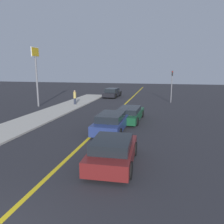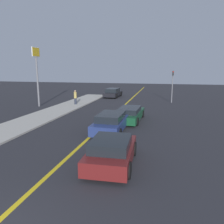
{
  "view_description": "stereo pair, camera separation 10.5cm",
  "coord_description": "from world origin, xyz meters",
  "px_view_note": "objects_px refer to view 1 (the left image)",
  "views": [
    {
      "loc": [
        4.36,
        -3.35,
        4.32
      ],
      "look_at": [
        0.74,
        12.38,
        1.08
      ],
      "focal_mm": 35.0,
      "sensor_mm": 36.0,
      "label": 1
    },
    {
      "loc": [
        4.46,
        -3.33,
        4.32
      ],
      "look_at": [
        0.74,
        12.38,
        1.08
      ],
      "focal_mm": 35.0,
      "sensor_mm": 36.0,
      "label": 2
    }
  ],
  "objects_px": {
    "pedestrian_mid_group": "(75,97)",
    "car_far_distant": "(130,114)",
    "car_parked_left_lot": "(112,93)",
    "traffic_light": "(172,83)",
    "roadside_sign": "(36,66)",
    "car_ahead_center": "(111,122)",
    "car_near_right_lane": "(113,151)"
  },
  "relations": [
    {
      "from": "car_far_distant",
      "to": "car_parked_left_lot",
      "type": "distance_m",
      "value": 15.39
    },
    {
      "from": "car_ahead_center",
      "to": "car_parked_left_lot",
      "type": "relative_size",
      "value": 1.01
    },
    {
      "from": "car_near_right_lane",
      "to": "pedestrian_mid_group",
      "type": "distance_m",
      "value": 16.86
    },
    {
      "from": "car_near_right_lane",
      "to": "pedestrian_mid_group",
      "type": "xyz_separation_m",
      "value": [
        -7.96,
        14.86,
        0.33
      ]
    },
    {
      "from": "traffic_light",
      "to": "car_far_distant",
      "type": "bearing_deg",
      "value": -108.72
    },
    {
      "from": "car_near_right_lane",
      "to": "car_ahead_center",
      "type": "relative_size",
      "value": 0.84
    },
    {
      "from": "car_far_distant",
      "to": "pedestrian_mid_group",
      "type": "xyz_separation_m",
      "value": [
        -7.46,
        6.23,
        0.38
      ]
    },
    {
      "from": "car_near_right_lane",
      "to": "car_ahead_center",
      "type": "bearing_deg",
      "value": 101.28
    },
    {
      "from": "car_ahead_center",
      "to": "car_parked_left_lot",
      "type": "distance_m",
      "value": 18.36
    },
    {
      "from": "pedestrian_mid_group",
      "to": "roadside_sign",
      "type": "xyz_separation_m",
      "value": [
        -3.82,
        -1.65,
        3.64
      ]
    },
    {
      "from": "car_ahead_center",
      "to": "roadside_sign",
      "type": "relative_size",
      "value": 0.71
    },
    {
      "from": "pedestrian_mid_group",
      "to": "car_near_right_lane",
      "type": "bearing_deg",
      "value": -61.82
    },
    {
      "from": "pedestrian_mid_group",
      "to": "roadside_sign",
      "type": "distance_m",
      "value": 5.53
    },
    {
      "from": "car_ahead_center",
      "to": "traffic_light",
      "type": "height_order",
      "value": "traffic_light"
    },
    {
      "from": "pedestrian_mid_group",
      "to": "traffic_light",
      "type": "height_order",
      "value": "traffic_light"
    },
    {
      "from": "car_parked_left_lot",
      "to": "pedestrian_mid_group",
      "type": "distance_m",
      "value": 8.78
    },
    {
      "from": "car_ahead_center",
      "to": "car_parked_left_lot",
      "type": "height_order",
      "value": "car_parked_left_lot"
    },
    {
      "from": "car_ahead_center",
      "to": "traffic_light",
      "type": "relative_size",
      "value": 1.18
    },
    {
      "from": "car_near_right_lane",
      "to": "roadside_sign",
      "type": "bearing_deg",
      "value": 129.38
    },
    {
      "from": "car_ahead_center",
      "to": "roadside_sign",
      "type": "distance_m",
      "value": 13.71
    },
    {
      "from": "car_parked_left_lot",
      "to": "roadside_sign",
      "type": "relative_size",
      "value": 0.71
    },
    {
      "from": "car_far_distant",
      "to": "car_parked_left_lot",
      "type": "xyz_separation_m",
      "value": [
        -4.84,
        14.61,
        0.08
      ]
    },
    {
      "from": "roadside_sign",
      "to": "car_parked_left_lot",
      "type": "bearing_deg",
      "value": 57.26
    },
    {
      "from": "car_near_right_lane",
      "to": "car_parked_left_lot",
      "type": "height_order",
      "value": "car_parked_left_lot"
    },
    {
      "from": "car_near_right_lane",
      "to": "traffic_light",
      "type": "bearing_deg",
      "value": 78.34
    },
    {
      "from": "pedestrian_mid_group",
      "to": "car_far_distant",
      "type": "bearing_deg",
      "value": -39.88
    },
    {
      "from": "car_ahead_center",
      "to": "car_near_right_lane",
      "type": "bearing_deg",
      "value": -75.96
    },
    {
      "from": "roadside_sign",
      "to": "traffic_light",
      "type": "bearing_deg",
      "value": 22.99
    },
    {
      "from": "pedestrian_mid_group",
      "to": "traffic_light",
      "type": "relative_size",
      "value": 0.42
    },
    {
      "from": "traffic_light",
      "to": "car_parked_left_lot",
      "type": "bearing_deg",
      "value": 156.85
    },
    {
      "from": "traffic_light",
      "to": "roadside_sign",
      "type": "relative_size",
      "value": 0.61
    },
    {
      "from": "pedestrian_mid_group",
      "to": "roadside_sign",
      "type": "relative_size",
      "value": 0.25
    }
  ]
}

